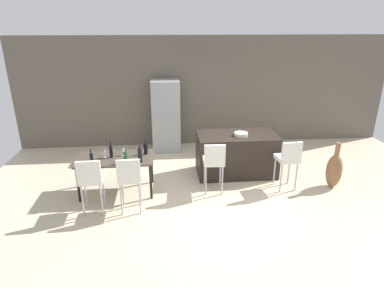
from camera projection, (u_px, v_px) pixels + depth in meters
ground_plane at (222, 187)px, 6.71m from camera, size 10.00×10.00×0.00m
back_wall at (206, 91)px, 8.72m from camera, size 10.00×0.12×2.90m
kitchen_island at (236, 154)px, 7.16m from camera, size 1.71×0.89×0.92m
bar_chair_left at (214, 160)px, 6.25m from camera, size 0.42×0.42×1.05m
bar_chair_middle at (288, 157)px, 6.38m from camera, size 0.43×0.43×1.05m
dining_table at (116, 161)px, 6.29m from camera, size 1.46×0.80×0.74m
dining_chair_near at (91, 178)px, 5.54m from camera, size 0.42×0.42×1.05m
dining_chair_far at (130, 176)px, 5.60m from camera, size 0.41×0.41×1.05m
wine_bottle_near at (126, 157)px, 6.00m from camera, size 0.07×0.07×0.28m
wine_bottle_left at (92, 159)px, 5.90m from camera, size 0.06×0.06×0.31m
wine_bottle_corner at (146, 149)px, 6.40m from camera, size 0.08×0.08×0.29m
wine_bottle_right at (140, 155)px, 6.02m from camera, size 0.08×0.08×0.33m
wine_bottle_inner at (111, 151)px, 6.23m from camera, size 0.07×0.07×0.32m
wine_glass_middle at (123, 149)px, 6.32m from camera, size 0.07×0.07×0.17m
wine_glass_far at (105, 152)px, 6.22m from camera, size 0.07×0.07×0.17m
refrigerator at (166, 116)px, 8.40m from camera, size 0.72×0.68×1.84m
fruit_bowl at (241, 134)px, 6.91m from camera, size 0.29×0.29×0.07m
floor_vase at (334, 170)px, 6.59m from camera, size 0.31×0.31×0.97m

